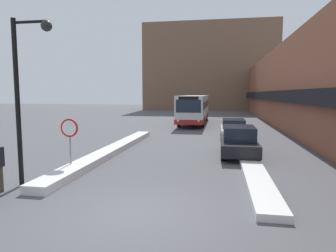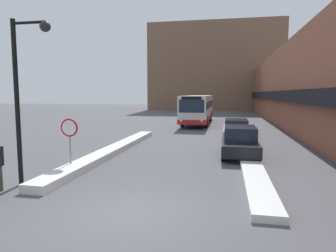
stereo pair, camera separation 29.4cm
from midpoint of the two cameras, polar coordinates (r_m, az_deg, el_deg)
ground_plane at (r=8.51m, az=-5.99°, el=-16.15°), size 160.00×160.00×0.00m
building_row_right at (r=32.44m, az=24.88°, el=6.76°), size 5.50×60.00×7.79m
building_backdrop_far at (r=61.99m, az=9.06°, el=10.95°), size 26.00×8.00×16.96m
snow_bank_left at (r=16.72m, az=-9.96°, el=-4.52°), size 0.90×14.07×0.31m
snow_bank_right at (r=14.28m, az=15.98°, el=-6.69°), size 0.90×12.76×0.22m
city_bus at (r=32.62m, az=5.99°, el=3.40°), size 2.58×12.39×3.03m
parked_car_front at (r=16.02m, az=14.04°, el=-2.86°), size 1.84×4.25×1.53m
parked_car_back at (r=22.48m, az=13.21°, el=-0.49°), size 1.84×4.49×1.36m
stop_sign at (r=13.06m, az=-17.64°, el=-1.31°), size 0.76×0.08×2.20m
street_lamp at (r=11.38m, az=-25.09°, el=7.46°), size 1.46×0.36×5.73m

